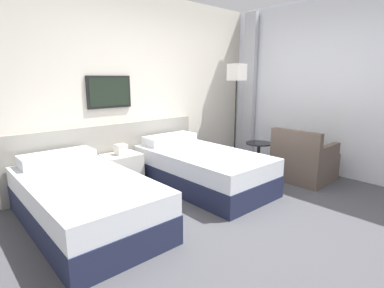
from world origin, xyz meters
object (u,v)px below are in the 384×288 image
object	(u,v)px
bed_near_door	(84,200)
floor_lamp	(237,80)
bed_near_window	(201,168)
nightstand	(122,170)
side_table	(258,152)
armchair	(303,163)

from	to	relation	value
bed_near_door	floor_lamp	world-z (taller)	floor_lamp
bed_near_door	bed_near_window	size ratio (longest dim) A/B	1.00
nightstand	floor_lamp	size ratio (longest dim) A/B	0.35
bed_near_door	side_table	distance (m)	2.72
floor_lamp	bed_near_door	bearing A→B (deg)	-171.47
floor_lamp	armchair	xyz separation A→B (m)	(0.11, -1.24, -1.20)
bed_near_window	floor_lamp	size ratio (longest dim) A/B	1.12
bed_near_window	side_table	bearing A→B (deg)	-11.39
bed_near_window	bed_near_door	bearing A→B (deg)	180.00
floor_lamp	armchair	bearing A→B (deg)	-84.85
armchair	side_table	bearing A→B (deg)	25.11
bed_near_door	bed_near_window	distance (m)	1.67
bed_near_window	nightstand	world-z (taller)	bed_near_window
side_table	floor_lamp	bearing A→B (deg)	74.06
bed_near_door	bed_near_window	bearing A→B (deg)	0.00
floor_lamp	side_table	distance (m)	1.29
side_table	armchair	size ratio (longest dim) A/B	0.66
bed_near_window	side_table	size ratio (longest dim) A/B	3.76
bed_near_window	armchair	size ratio (longest dim) A/B	2.47
nightstand	floor_lamp	distance (m)	2.40
nightstand	armchair	world-z (taller)	armchair
bed_near_door	side_table	xyz separation A→B (m)	(2.71, -0.21, 0.09)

